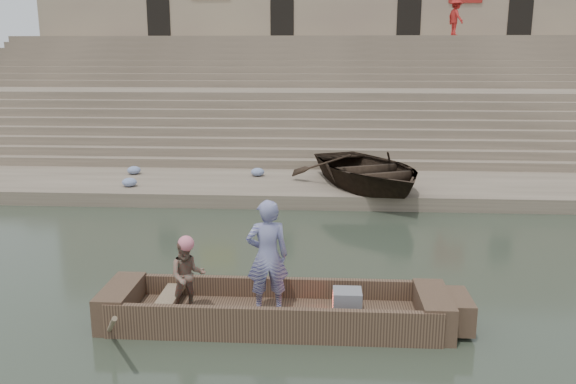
# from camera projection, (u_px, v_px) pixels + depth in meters

# --- Properties ---
(ground) EXTENTS (120.00, 120.00, 0.00)m
(ground) POSITION_uv_depth(u_px,v_px,m) (296.00, 295.00, 10.80)
(ground) COLOR #263024
(ground) RESTS_ON ground
(lower_landing) EXTENTS (32.00, 4.00, 0.40)m
(lower_landing) POSITION_uv_depth(u_px,v_px,m) (309.00, 188.00, 18.52)
(lower_landing) COLOR gray
(lower_landing) RESTS_ON ground
(mid_landing) EXTENTS (32.00, 3.00, 2.80)m
(mid_landing) POSITION_uv_depth(u_px,v_px,m) (314.00, 122.00, 25.53)
(mid_landing) COLOR gray
(mid_landing) RESTS_ON ground
(upper_landing) EXTENTS (32.00, 3.00, 5.20)m
(upper_landing) POSITION_uv_depth(u_px,v_px,m) (317.00, 86.00, 32.06)
(upper_landing) COLOR gray
(upper_landing) RESTS_ON ground
(ghat_steps) EXTENTS (32.00, 11.00, 5.20)m
(ghat_steps) POSITION_uv_depth(u_px,v_px,m) (315.00, 110.00, 27.08)
(ghat_steps) COLOR gray
(ghat_steps) RESTS_ON ground
(building_wall) EXTENTS (32.00, 5.07, 11.20)m
(building_wall) POSITION_uv_depth(u_px,v_px,m) (318.00, 32.00, 35.25)
(building_wall) COLOR tan
(building_wall) RESTS_ON ground
(main_rowboat) EXTENTS (5.00, 1.30, 0.22)m
(main_rowboat) POSITION_uv_depth(u_px,v_px,m) (275.00, 318.00, 9.60)
(main_rowboat) COLOR brown
(main_rowboat) RESTS_ON ground
(rowboat_trim) EXTENTS (6.04, 2.63, 1.88)m
(rowboat_trim) POSITION_uv_depth(u_px,v_px,m) (287.00, 307.00, 9.54)
(rowboat_trim) COLOR brown
(rowboat_trim) RESTS_ON ground
(standing_man) EXTENTS (0.76, 0.58, 1.87)m
(standing_man) POSITION_uv_depth(u_px,v_px,m) (267.00, 256.00, 9.42)
(standing_man) COLOR navy
(standing_man) RESTS_ON main_rowboat
(rowing_man) EXTENTS (0.70, 0.62, 1.21)m
(rowing_man) POSITION_uv_depth(u_px,v_px,m) (187.00, 276.00, 9.47)
(rowing_man) COLOR #297B61
(rowing_man) RESTS_ON main_rowboat
(television) EXTENTS (0.46, 0.42, 0.40)m
(television) POSITION_uv_depth(u_px,v_px,m) (346.00, 302.00, 9.46)
(television) COLOR slate
(television) RESTS_ON main_rowboat
(beached_rowboat) EXTENTS (5.37, 6.13, 1.06)m
(beached_rowboat) POSITION_uv_depth(u_px,v_px,m) (368.00, 170.00, 17.58)
(beached_rowboat) COLOR #2D2116
(beached_rowboat) RESTS_ON lower_landing
(pedestrian) EXTENTS (1.03, 1.35, 1.86)m
(pedestrian) POSITION_uv_depth(u_px,v_px,m) (456.00, 17.00, 30.16)
(pedestrian) COLOR #AA1F1C
(pedestrian) RESTS_ON upper_landing
(cloth_bundles) EXTENTS (17.24, 2.38, 0.26)m
(cloth_bundles) POSITION_uv_depth(u_px,v_px,m) (353.00, 177.00, 18.48)
(cloth_bundles) COLOR #3F5999
(cloth_bundles) RESTS_ON lower_landing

